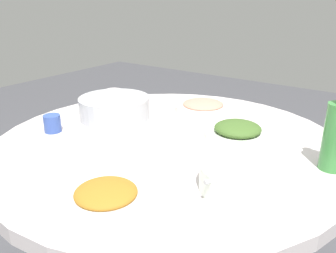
{
  "coord_description": "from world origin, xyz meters",
  "views": [
    {
      "loc": [
        -0.67,
        0.95,
        1.25
      ],
      "look_at": [
        -0.01,
        0.02,
        0.81
      ],
      "focal_mm": 38.17,
      "sensor_mm": 36.0,
      "label": 1
    }
  ],
  "objects_px": {
    "rice_bowl": "(114,107)",
    "green_bottle": "(336,134)",
    "soup_bowl": "(250,177)",
    "dish_stirfry": "(106,196)",
    "dish_shrimp": "(203,106)",
    "tea_cup_near": "(114,95)",
    "tea_cup_far": "(52,123)",
    "dish_greens": "(238,131)",
    "round_dining_table": "(169,177)"
  },
  "relations": [
    {
      "from": "dish_greens",
      "to": "rice_bowl",
      "type": "bearing_deg",
      "value": 11.92
    },
    {
      "from": "tea_cup_far",
      "to": "green_bottle",
      "type": "bearing_deg",
      "value": -162.51
    },
    {
      "from": "rice_bowl",
      "to": "green_bottle",
      "type": "xyz_separation_m",
      "value": [
        -0.84,
        -0.04,
        0.06
      ]
    },
    {
      "from": "dish_greens",
      "to": "dish_shrimp",
      "type": "xyz_separation_m",
      "value": [
        0.25,
        -0.19,
        -0.0
      ]
    },
    {
      "from": "tea_cup_near",
      "to": "green_bottle",
      "type": "bearing_deg",
      "value": 172.33
    },
    {
      "from": "tea_cup_near",
      "to": "tea_cup_far",
      "type": "bearing_deg",
      "value": 102.42
    },
    {
      "from": "tea_cup_near",
      "to": "dish_stirfry",
      "type": "bearing_deg",
      "value": 132.49
    },
    {
      "from": "rice_bowl",
      "to": "round_dining_table",
      "type": "bearing_deg",
      "value": 168.05
    },
    {
      "from": "dish_stirfry",
      "to": "tea_cup_far",
      "type": "relative_size",
      "value": 3.36
    },
    {
      "from": "rice_bowl",
      "to": "dish_greens",
      "type": "bearing_deg",
      "value": -168.08
    },
    {
      "from": "round_dining_table",
      "to": "tea_cup_far",
      "type": "relative_size",
      "value": 18.93
    },
    {
      "from": "dish_shrimp",
      "to": "green_bottle",
      "type": "xyz_separation_m",
      "value": [
        -0.59,
        0.25,
        0.09
      ]
    },
    {
      "from": "soup_bowl",
      "to": "dish_greens",
      "type": "xyz_separation_m",
      "value": [
        0.18,
        -0.32,
        -0.01
      ]
    },
    {
      "from": "dish_stirfry",
      "to": "tea_cup_near",
      "type": "distance_m",
      "value": 0.89
    },
    {
      "from": "soup_bowl",
      "to": "dish_stirfry",
      "type": "relative_size",
      "value": 1.25
    },
    {
      "from": "soup_bowl",
      "to": "dish_stirfry",
      "type": "distance_m",
      "value": 0.38
    },
    {
      "from": "round_dining_table",
      "to": "dish_shrimp",
      "type": "height_order",
      "value": "dish_shrimp"
    },
    {
      "from": "soup_bowl",
      "to": "tea_cup_far",
      "type": "height_order",
      "value": "soup_bowl"
    },
    {
      "from": "dish_stirfry",
      "to": "soup_bowl",
      "type": "bearing_deg",
      "value": -134.03
    },
    {
      "from": "dish_shrimp",
      "to": "dish_greens",
      "type": "bearing_deg",
      "value": 143.68
    },
    {
      "from": "rice_bowl",
      "to": "dish_greens",
      "type": "relative_size",
      "value": 1.21
    },
    {
      "from": "dish_shrimp",
      "to": "tea_cup_far",
      "type": "distance_m",
      "value": 0.64
    },
    {
      "from": "dish_stirfry",
      "to": "tea_cup_near",
      "type": "bearing_deg",
      "value": -47.51
    },
    {
      "from": "soup_bowl",
      "to": "green_bottle",
      "type": "height_order",
      "value": "green_bottle"
    },
    {
      "from": "round_dining_table",
      "to": "dish_greens",
      "type": "relative_size",
      "value": 5.14
    },
    {
      "from": "dish_stirfry",
      "to": "green_bottle",
      "type": "bearing_deg",
      "value": -128.41
    },
    {
      "from": "soup_bowl",
      "to": "dish_stirfry",
      "type": "bearing_deg",
      "value": 45.97
    },
    {
      "from": "rice_bowl",
      "to": "tea_cup_far",
      "type": "relative_size",
      "value": 4.46
    },
    {
      "from": "round_dining_table",
      "to": "rice_bowl",
      "type": "height_order",
      "value": "rice_bowl"
    },
    {
      "from": "dish_stirfry",
      "to": "dish_greens",
      "type": "distance_m",
      "value": 0.59
    },
    {
      "from": "soup_bowl",
      "to": "dish_shrimp",
      "type": "distance_m",
      "value": 0.67
    },
    {
      "from": "tea_cup_near",
      "to": "tea_cup_far",
      "type": "distance_m",
      "value": 0.44
    },
    {
      "from": "rice_bowl",
      "to": "dish_stirfry",
      "type": "xyz_separation_m",
      "value": [
        -0.43,
        0.48,
        -0.03
      ]
    },
    {
      "from": "dish_shrimp",
      "to": "tea_cup_near",
      "type": "xyz_separation_m",
      "value": [
        0.43,
        0.12,
        0.01
      ]
    },
    {
      "from": "round_dining_table",
      "to": "tea_cup_far",
      "type": "distance_m",
      "value": 0.48
    },
    {
      "from": "dish_greens",
      "to": "dish_shrimp",
      "type": "distance_m",
      "value": 0.32
    },
    {
      "from": "tea_cup_near",
      "to": "round_dining_table",
      "type": "bearing_deg",
      "value": 153.91
    },
    {
      "from": "round_dining_table",
      "to": "dish_stirfry",
      "type": "distance_m",
      "value": 0.46
    },
    {
      "from": "rice_bowl",
      "to": "tea_cup_far",
      "type": "xyz_separation_m",
      "value": [
        0.08,
        0.25,
        -0.01
      ]
    },
    {
      "from": "soup_bowl",
      "to": "tea_cup_near",
      "type": "bearing_deg",
      "value": -24.12
    },
    {
      "from": "soup_bowl",
      "to": "dish_shrimp",
      "type": "bearing_deg",
      "value": -49.06
    },
    {
      "from": "dish_greens",
      "to": "tea_cup_near",
      "type": "distance_m",
      "value": 0.68
    },
    {
      "from": "dish_stirfry",
      "to": "tea_cup_far",
      "type": "xyz_separation_m",
      "value": [
        0.51,
        -0.23,
        0.01
      ]
    },
    {
      "from": "green_bottle",
      "to": "tea_cup_near",
      "type": "relative_size",
      "value": 3.43
    },
    {
      "from": "round_dining_table",
      "to": "soup_bowl",
      "type": "distance_m",
      "value": 0.43
    },
    {
      "from": "dish_shrimp",
      "to": "tea_cup_far",
      "type": "xyz_separation_m",
      "value": [
        0.33,
        0.54,
        0.01
      ]
    },
    {
      "from": "round_dining_table",
      "to": "rice_bowl",
      "type": "bearing_deg",
      "value": -11.95
    },
    {
      "from": "tea_cup_far",
      "to": "dish_shrimp",
      "type": "bearing_deg",
      "value": -121.32
    },
    {
      "from": "green_bottle",
      "to": "tea_cup_near",
      "type": "distance_m",
      "value": 1.03
    },
    {
      "from": "tea_cup_near",
      "to": "tea_cup_far",
      "type": "height_order",
      "value": "tea_cup_far"
    }
  ]
}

